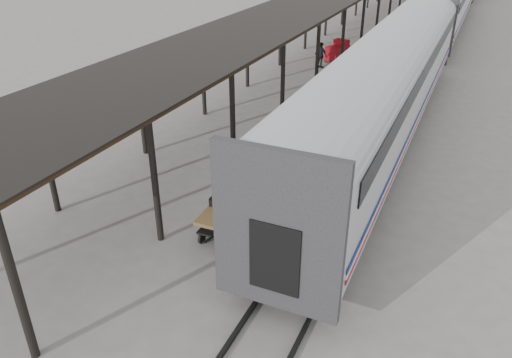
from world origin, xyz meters
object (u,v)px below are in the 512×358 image
at_px(luggage_tug, 338,52).
at_px(porter, 226,192).
at_px(baggage_cart, 230,212).
at_px(pedestrian, 321,55).

xyz_separation_m(luggage_tug, porter, (2.88, -21.78, 1.13)).
distance_m(luggage_tug, porter, 22.00).
relative_size(baggage_cart, luggage_tug, 1.35).
distance_m(baggage_cart, porter, 1.32).
bearing_deg(pedestrian, luggage_tug, -81.84).
distance_m(luggage_tug, pedestrian, 2.06).
bearing_deg(baggage_cart, luggage_tug, 94.93).
xyz_separation_m(luggage_tug, pedestrian, (-0.55, -1.98, 0.17)).
height_order(luggage_tug, pedestrian, pedestrian).
bearing_deg(pedestrian, baggage_cart, 123.25).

